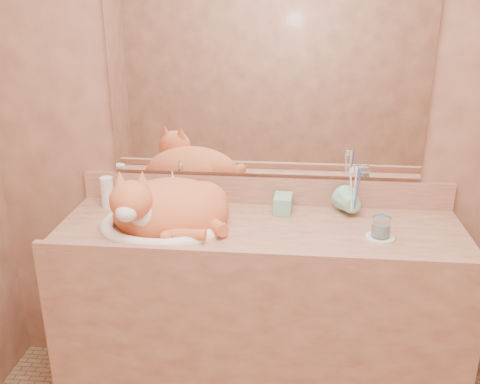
# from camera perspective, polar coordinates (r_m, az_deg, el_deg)

# --- Properties ---
(wall_back) EXTENTS (2.40, 0.02, 2.50)m
(wall_back) POSITION_cam_1_polar(r_m,az_deg,el_deg) (2.24, 2.76, 8.45)
(wall_back) COLOR brown
(wall_back) RESTS_ON ground
(vanity_counter) EXTENTS (1.60, 0.55, 0.85)m
(vanity_counter) POSITION_cam_1_polar(r_m,az_deg,el_deg) (2.31, 2.02, -13.50)
(vanity_counter) COLOR brown
(vanity_counter) RESTS_ON floor
(mirror) EXTENTS (1.30, 0.02, 0.80)m
(mirror) POSITION_cam_1_polar(r_m,az_deg,el_deg) (2.20, 2.81, 11.95)
(mirror) COLOR white
(mirror) RESTS_ON wall_back
(sink_basin) EXTENTS (0.52, 0.45, 0.15)m
(sink_basin) POSITION_cam_1_polar(r_m,az_deg,el_deg) (2.11, -8.30, -1.74)
(sink_basin) COLOR white
(sink_basin) RESTS_ON vanity_counter
(faucet) EXTENTS (0.04, 0.11, 0.16)m
(faucet) POSITION_cam_1_polar(r_m,az_deg,el_deg) (2.28, -7.20, 0.10)
(faucet) COLOR white
(faucet) RESTS_ON vanity_counter
(cat) EXTENTS (0.51, 0.44, 0.25)m
(cat) POSITION_cam_1_polar(r_m,az_deg,el_deg) (2.12, -7.88, -1.46)
(cat) COLOR #C7552D
(cat) RESTS_ON sink_basin
(soap_dispenser) EXTENTS (0.08, 0.08, 0.16)m
(soap_dispenser) POSITION_cam_1_polar(r_m,az_deg,el_deg) (2.18, 4.50, -0.68)
(soap_dispenser) COLOR #7CC7A6
(soap_dispenser) RESTS_ON vanity_counter
(toothbrush_cup) EXTENTS (0.14, 0.14, 0.10)m
(toothbrush_cup) POSITION_cam_1_polar(r_m,az_deg,el_deg) (2.21, 11.97, -1.58)
(toothbrush_cup) COLOR #7CC7A6
(toothbrush_cup) RESTS_ON vanity_counter
(toothbrushes) EXTENTS (0.04, 0.04, 0.22)m
(toothbrushes) POSITION_cam_1_polar(r_m,az_deg,el_deg) (2.18, 12.13, 0.38)
(toothbrushes) COLOR white
(toothbrushes) RESTS_ON toothbrush_cup
(saucer) EXTENTS (0.11, 0.11, 0.01)m
(saucer) POSITION_cam_1_polar(r_m,az_deg,el_deg) (2.08, 14.69, -4.74)
(saucer) COLOR silver
(saucer) RESTS_ON vanity_counter
(water_glass) EXTENTS (0.07, 0.07, 0.08)m
(water_glass) POSITION_cam_1_polar(r_m,az_deg,el_deg) (2.06, 14.81, -3.59)
(water_glass) COLOR silver
(water_glass) RESTS_ON saucer
(lotion_bottle) EXTENTS (0.05, 0.05, 0.13)m
(lotion_bottle) POSITION_cam_1_polar(r_m,az_deg,el_deg) (2.36, -13.99, 0.01)
(lotion_bottle) COLOR white
(lotion_bottle) RESTS_ON vanity_counter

